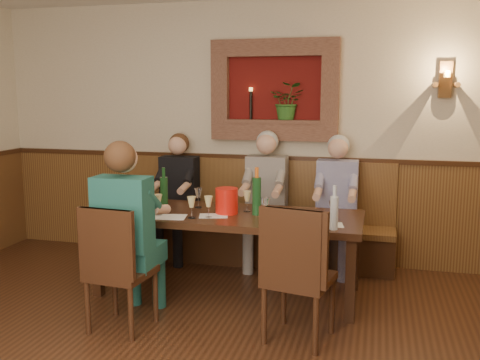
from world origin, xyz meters
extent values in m
cube|color=beige|center=(0.00, 3.00, 1.40)|extent=(6.00, 0.04, 2.80)
cube|color=#543018|center=(0.00, 2.98, 0.55)|extent=(6.00, 0.04, 1.10)
cube|color=#381E0F|center=(0.00, 2.98, 1.12)|extent=(6.02, 0.06, 0.05)
cube|color=#5A0F0C|center=(0.20, 2.98, 1.85)|extent=(1.00, 0.02, 0.70)
cube|color=brown|center=(0.20, 2.94, 2.29)|extent=(1.36, 0.12, 0.18)
cube|color=brown|center=(0.20, 2.94, 1.41)|extent=(1.36, 0.12, 0.18)
cube|color=brown|center=(-0.39, 2.94, 1.85)|extent=(0.18, 0.12, 0.70)
cube|color=brown|center=(0.79, 2.94, 1.85)|extent=(0.18, 0.12, 0.70)
cube|color=brown|center=(0.20, 2.94, 1.52)|extent=(1.00, 0.14, 0.04)
imported|color=#2B5E20|center=(0.35, 2.94, 1.74)|extent=(0.35, 0.30, 0.39)
cylinder|color=black|center=(-0.05, 2.94, 1.69)|extent=(0.03, 0.03, 0.30)
cylinder|color=#FFBF59|center=(-0.05, 2.94, 1.86)|extent=(0.04, 0.04, 0.04)
cube|color=#543018|center=(1.90, 2.95, 1.95)|extent=(0.12, 0.08, 0.35)
cylinder|color=#543018|center=(1.80, 2.88, 1.90)|extent=(0.05, 0.18, 0.05)
cylinder|color=#543018|center=(2.00, 2.88, 1.90)|extent=(0.05, 0.18, 0.05)
cylinder|color=#FFBF59|center=(1.90, 2.82, 2.00)|extent=(0.06, 0.06, 0.06)
cube|color=black|center=(0.00, 1.85, 0.72)|extent=(2.40, 0.90, 0.06)
cube|color=black|center=(-1.12, 1.48, 0.34)|extent=(0.08, 0.08, 0.69)
cube|color=black|center=(1.12, 1.48, 0.34)|extent=(0.08, 0.08, 0.69)
cube|color=black|center=(-1.12, 2.22, 0.34)|extent=(0.08, 0.08, 0.69)
cube|color=black|center=(1.12, 2.22, 0.34)|extent=(0.08, 0.08, 0.69)
cube|color=#381E0F|center=(0.00, 2.76, 0.20)|extent=(3.00, 0.40, 0.40)
cube|color=#543018|center=(0.00, 2.76, 0.42)|extent=(3.00, 0.45, 0.06)
cube|color=#543018|center=(0.00, 2.95, 0.78)|extent=(3.00, 0.06, 0.66)
cube|color=black|center=(-0.60, 0.92, 0.21)|extent=(0.45, 0.45, 0.42)
cube|color=black|center=(-0.60, 0.92, 0.45)|extent=(0.48, 0.48, 0.05)
cube|color=black|center=(-0.61, 0.72, 0.73)|extent=(0.44, 0.08, 0.52)
cube|color=black|center=(0.77, 1.08, 0.22)|extent=(0.52, 0.52, 0.44)
cube|color=black|center=(0.77, 1.08, 0.46)|extent=(0.54, 0.54, 0.05)
cube|color=black|center=(0.73, 0.87, 0.77)|extent=(0.46, 0.13, 0.55)
cube|color=black|center=(-0.82, 2.62, 0.23)|extent=(0.40, 0.42, 0.45)
cube|color=black|center=(-0.82, 2.78, 0.87)|extent=(0.40, 0.21, 0.53)
sphere|color=#D8A384|center=(-0.82, 2.74, 1.26)|extent=(0.20, 0.20, 0.20)
sphere|color=#4C2D19|center=(-0.82, 2.79, 1.28)|extent=(0.22, 0.22, 0.22)
cube|color=#595352|center=(0.17, 2.61, 0.23)|extent=(0.42, 0.44, 0.45)
cube|color=#595352|center=(0.17, 2.78, 0.89)|extent=(0.42, 0.22, 0.56)
sphere|color=#D8A384|center=(0.17, 2.74, 1.30)|extent=(0.21, 0.21, 0.21)
sphere|color=#B2B2B2|center=(0.17, 2.79, 1.32)|extent=(0.23, 0.23, 0.23)
cube|color=navy|center=(0.90, 2.61, 0.23)|extent=(0.41, 0.43, 0.45)
cube|color=navy|center=(0.90, 2.78, 0.88)|extent=(0.41, 0.22, 0.54)
sphere|color=#D8A384|center=(0.90, 2.74, 1.27)|extent=(0.21, 0.21, 0.21)
sphere|color=#B2B2B2|center=(0.90, 2.79, 1.29)|extent=(0.23, 0.23, 0.23)
cube|color=navy|center=(-0.60, 1.16, 0.23)|extent=(0.44, 0.46, 0.45)
cube|color=navy|center=(-0.60, 0.98, 0.91)|extent=(0.44, 0.23, 0.58)
sphere|color=#D8A384|center=(-0.60, 1.02, 1.33)|extent=(0.22, 0.22, 0.22)
sphere|color=#4C2D19|center=(-0.60, 0.97, 1.35)|extent=(0.24, 0.24, 0.24)
cylinder|color=red|center=(-0.01, 1.84, 0.87)|extent=(0.25, 0.25, 0.23)
cylinder|color=#19471E|center=(0.26, 1.85, 0.92)|extent=(0.08, 0.08, 0.34)
cylinder|color=orange|center=(0.26, 1.85, 1.13)|extent=(0.03, 0.03, 0.09)
cylinder|color=#19471E|center=(-0.63, 1.89, 0.90)|extent=(0.08, 0.08, 0.30)
cylinder|color=#19471E|center=(-0.63, 1.89, 1.09)|extent=(0.03, 0.03, 0.09)
cylinder|color=silver|center=(0.97, 1.51, 0.88)|extent=(0.08, 0.08, 0.27)
cylinder|color=silver|center=(0.97, 1.51, 1.06)|extent=(0.04, 0.04, 0.09)
cube|color=white|center=(-0.83, 1.78, 0.75)|extent=(0.32, 0.27, 0.00)
cube|color=white|center=(-0.09, 1.71, 0.75)|extent=(0.29, 0.24, 0.00)
cube|color=white|center=(0.91, 1.64, 0.75)|extent=(0.28, 0.22, 0.00)
cube|color=white|center=(-0.46, 1.57, 0.75)|extent=(0.34, 0.27, 0.00)
camera|label=1|loc=(1.29, -2.69, 1.83)|focal=40.00mm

